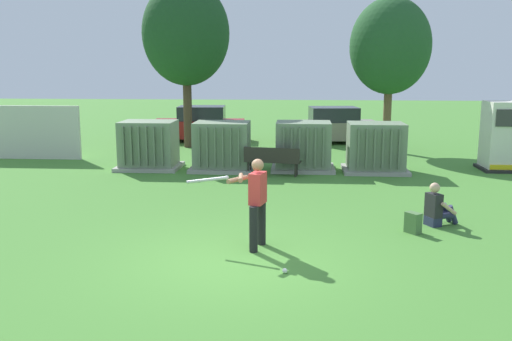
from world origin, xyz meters
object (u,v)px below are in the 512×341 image
at_px(transformer_mid_west, 222,147).
at_px(backpack, 413,223).
at_px(generator_enclosure, 506,136).
at_px(sports_ball, 285,271).
at_px(batter, 255,198).
at_px(park_bench, 272,159).
at_px(transformer_east, 375,148).
at_px(parked_car_leftmost, 200,125).
at_px(transformer_west, 149,146).
at_px(parked_car_left_of_center, 331,126).
at_px(transformer_mid_east, 303,147).
at_px(seated_spectator, 437,208).

distance_m(transformer_mid_west, backpack, 8.43).
relative_size(generator_enclosure, sports_ball, 25.56).
bearing_deg(batter, backpack, 20.49).
distance_m(transformer_mid_west, park_bench, 1.94).
xyz_separation_m(transformer_east, batter, (-3.35, -8.08, 0.19)).
height_order(batter, parked_car_leftmost, batter).
relative_size(generator_enclosure, backpack, 5.23).
height_order(transformer_west, transformer_east, same).
bearing_deg(transformer_east, parked_car_left_of_center, 98.64).
height_order(generator_enclosure, sports_ball, generator_enclosure).
bearing_deg(parked_car_leftmost, transformer_east, -44.96).
xyz_separation_m(transformer_mid_west, batter, (1.73, -8.00, 0.19)).
xyz_separation_m(transformer_mid_east, seated_spectator, (2.89, -6.39, -0.41)).
bearing_deg(transformer_mid_west, transformer_mid_east, 4.83).
bearing_deg(seated_spectator, transformer_east, 94.77).
distance_m(seated_spectator, parked_car_left_of_center, 13.30).
distance_m(transformer_mid_east, park_bench, 1.49).
xyz_separation_m(generator_enclosure, sports_ball, (-7.12, -10.02, -1.09)).
bearing_deg(transformer_east, batter, -112.52).
bearing_deg(transformer_west, parked_car_left_of_center, 46.78).
bearing_deg(transformer_mid_west, generator_enclosure, 4.30).
bearing_deg(parked_car_leftmost, transformer_mid_east, -55.68).
bearing_deg(parked_car_leftmost, transformer_mid_west, -74.15).
xyz_separation_m(parked_car_leftmost, parked_car_left_of_center, (6.06, -0.13, 0.00)).
relative_size(batter, parked_car_left_of_center, 0.40).
distance_m(seated_spectator, parked_car_leftmost, 15.37).
xyz_separation_m(seated_spectator, parked_car_left_of_center, (-1.58, 13.20, 0.38)).
bearing_deg(parked_car_leftmost, transformer_west, -93.86).
bearing_deg(batter, transformer_mid_east, 83.20).
xyz_separation_m(transformer_west, batter, (4.24, -8.10, 0.19)).
bearing_deg(backpack, parked_car_leftmost, 116.62).
distance_m(backpack, parked_car_left_of_center, 13.88).
xyz_separation_m(transformer_mid_east, batter, (-0.98, -8.23, 0.19)).
xyz_separation_m(seated_spectator, parked_car_leftmost, (-7.63, 13.34, 0.38)).
xyz_separation_m(park_bench, sports_ball, (0.62, -8.45, -0.49)).
xyz_separation_m(sports_ball, parked_car_left_of_center, (1.68, 16.36, 0.71)).
xyz_separation_m(sports_ball, backpack, (2.63, 2.52, 0.17)).
xyz_separation_m(generator_enclosure, seated_spectator, (-3.86, -6.87, -0.76)).
height_order(batter, parked_car_left_of_center, batter).
xyz_separation_m(park_bench, batter, (0.01, -7.14, 0.44)).
distance_m(transformer_east, park_bench, 3.50).
bearing_deg(generator_enclosure, transformer_mid_east, -175.91).
distance_m(batter, backpack, 3.54).
bearing_deg(transformer_mid_west, park_bench, -26.59).
bearing_deg(transformer_east, seated_spectator, -85.23).
distance_m(park_bench, seated_spectator, 6.57).
distance_m(transformer_mid_west, seated_spectator, 8.33).
bearing_deg(transformer_west, transformer_mid_west, -2.15).
height_order(transformer_mid_west, parked_car_leftmost, same).
height_order(batter, backpack, batter).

